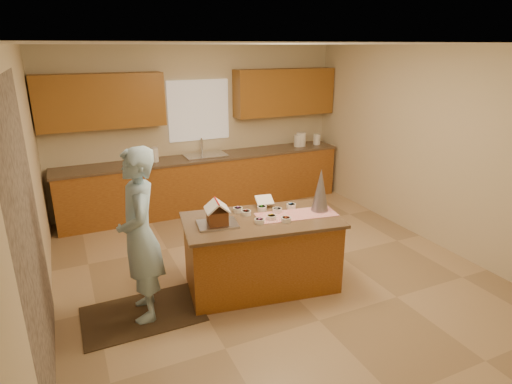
% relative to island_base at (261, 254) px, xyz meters
% --- Properties ---
extents(floor, '(5.50, 5.50, 0.00)m').
position_rel_island_base_xyz_m(floor, '(0.25, 0.26, -0.41)').
color(floor, tan).
rests_on(floor, ground).
extents(ceiling, '(5.50, 5.50, 0.00)m').
position_rel_island_base_xyz_m(ceiling, '(0.25, 0.26, 2.29)').
color(ceiling, silver).
rests_on(ceiling, floor).
extents(wall_back, '(5.50, 5.50, 0.00)m').
position_rel_island_base_xyz_m(wall_back, '(0.25, 3.01, 0.94)').
color(wall_back, beige).
rests_on(wall_back, floor).
extents(wall_front, '(5.50, 5.50, 0.00)m').
position_rel_island_base_xyz_m(wall_front, '(0.25, -2.49, 0.94)').
color(wall_front, beige).
rests_on(wall_front, floor).
extents(wall_left, '(5.50, 5.50, 0.00)m').
position_rel_island_base_xyz_m(wall_left, '(-2.25, 0.26, 0.94)').
color(wall_left, beige).
rests_on(wall_left, floor).
extents(wall_right, '(5.50, 5.50, 0.00)m').
position_rel_island_base_xyz_m(wall_right, '(2.75, 0.26, 0.94)').
color(wall_right, beige).
rests_on(wall_right, floor).
extents(stone_accent, '(0.00, 2.50, 2.50)m').
position_rel_island_base_xyz_m(stone_accent, '(-2.23, -0.54, 0.84)').
color(stone_accent, gray).
rests_on(stone_accent, wall_left).
extents(window_curtain, '(1.05, 0.03, 1.00)m').
position_rel_island_base_xyz_m(window_curtain, '(0.25, 2.98, 1.24)').
color(window_curtain, white).
rests_on(window_curtain, wall_back).
extents(back_counter_base, '(4.80, 0.60, 0.88)m').
position_rel_island_base_xyz_m(back_counter_base, '(0.25, 2.71, 0.03)').
color(back_counter_base, '#995D1F').
rests_on(back_counter_base, floor).
extents(back_counter_top, '(4.85, 0.63, 0.04)m').
position_rel_island_base_xyz_m(back_counter_top, '(0.25, 2.71, 0.49)').
color(back_counter_top, brown).
rests_on(back_counter_top, back_counter_base).
extents(upper_cabinet_left, '(1.85, 0.35, 0.80)m').
position_rel_island_base_xyz_m(upper_cabinet_left, '(-1.30, 2.83, 1.49)').
color(upper_cabinet_left, '#93571F').
rests_on(upper_cabinet_left, wall_back).
extents(upper_cabinet_right, '(1.85, 0.35, 0.80)m').
position_rel_island_base_xyz_m(upper_cabinet_right, '(1.80, 2.83, 1.49)').
color(upper_cabinet_right, '#93571F').
rests_on(upper_cabinet_right, wall_back).
extents(sink, '(0.70, 0.45, 0.12)m').
position_rel_island_base_xyz_m(sink, '(0.25, 2.71, 0.48)').
color(sink, silver).
rests_on(sink, back_counter_top).
extents(faucet, '(0.03, 0.03, 0.28)m').
position_rel_island_base_xyz_m(faucet, '(0.25, 2.89, 0.65)').
color(faucet, silver).
rests_on(faucet, back_counter_top).
extents(island_base, '(1.78, 1.08, 0.81)m').
position_rel_island_base_xyz_m(island_base, '(0.00, 0.00, 0.00)').
color(island_base, '#995D1F').
rests_on(island_base, floor).
extents(island_top, '(1.86, 1.17, 0.04)m').
position_rel_island_base_xyz_m(island_top, '(0.00, 0.00, 0.43)').
color(island_top, brown).
rests_on(island_top, island_base).
extents(table_runner, '(0.97, 0.47, 0.01)m').
position_rel_island_base_xyz_m(table_runner, '(0.41, -0.06, 0.45)').
color(table_runner, '#AF0C1A').
rests_on(table_runner, island_top).
extents(baking_tray, '(0.47, 0.38, 0.02)m').
position_rel_island_base_xyz_m(baking_tray, '(-0.51, 0.03, 0.46)').
color(baking_tray, silver).
rests_on(baking_tray, island_top).
extents(cookbook, '(0.23, 0.19, 0.09)m').
position_rel_island_base_xyz_m(cookbook, '(0.19, 0.33, 0.53)').
color(cookbook, white).
rests_on(cookbook, island_top).
extents(tinsel_tree, '(0.23, 0.23, 0.51)m').
position_rel_island_base_xyz_m(tinsel_tree, '(0.72, -0.07, 0.70)').
color(tinsel_tree, '#A5A3AF').
rests_on(tinsel_tree, island_top).
extents(rug, '(1.21, 0.79, 0.01)m').
position_rel_island_base_xyz_m(rug, '(-1.39, -0.00, -0.40)').
color(rug, black).
rests_on(rug, floor).
extents(boy, '(0.49, 0.69, 1.79)m').
position_rel_island_base_xyz_m(boy, '(-1.34, -0.00, 0.50)').
color(boy, '#9DC8DF').
rests_on(boy, rug).
extents(canister_a, '(0.16, 0.16, 0.21)m').
position_rel_island_base_xyz_m(canister_a, '(2.04, 2.71, 0.62)').
color(canister_a, white).
rests_on(canister_a, back_counter_top).
extents(canister_b, '(0.17, 0.17, 0.25)m').
position_rel_island_base_xyz_m(canister_b, '(2.10, 2.71, 0.64)').
color(canister_b, white).
rests_on(canister_b, back_counter_top).
extents(canister_c, '(0.14, 0.14, 0.19)m').
position_rel_island_base_xyz_m(canister_c, '(2.45, 2.71, 0.61)').
color(canister_c, white).
rests_on(canister_c, back_counter_top).
extents(paper_towel, '(0.11, 0.11, 0.23)m').
position_rel_island_base_xyz_m(paper_towel, '(-0.59, 2.71, 0.63)').
color(paper_towel, white).
rests_on(paper_towel, back_counter_top).
extents(gingerbread_house, '(0.29, 0.30, 0.26)m').
position_rel_island_base_xyz_m(gingerbread_house, '(-0.51, 0.03, 0.56)').
color(gingerbread_house, brown).
rests_on(gingerbread_house, baking_tray).
extents(candy_bowls, '(0.73, 0.60, 0.05)m').
position_rel_island_base_xyz_m(candy_bowls, '(0.10, 0.07, 0.47)').
color(candy_bowls, blue).
rests_on(candy_bowls, island_top).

